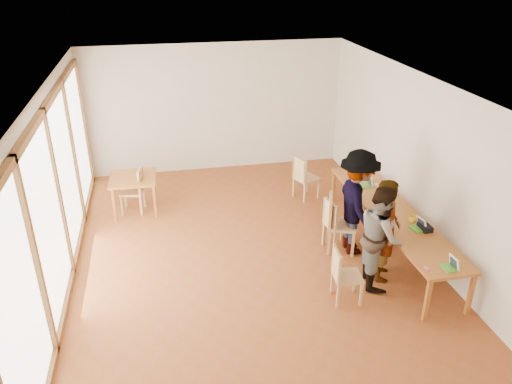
# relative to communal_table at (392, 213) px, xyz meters

# --- Properties ---
(ground) EXTENTS (8.00, 8.00, 0.00)m
(ground) POSITION_rel_communal_table_xyz_m (-2.50, 0.31, -0.70)
(ground) COLOR brown
(ground) RESTS_ON ground
(wall_back) EXTENTS (6.00, 0.10, 3.00)m
(wall_back) POSITION_rel_communal_table_xyz_m (-2.50, 4.31, 0.80)
(wall_back) COLOR beige
(wall_back) RESTS_ON ground
(wall_front) EXTENTS (6.00, 0.10, 3.00)m
(wall_front) POSITION_rel_communal_table_xyz_m (-2.50, -3.69, 0.80)
(wall_front) COLOR beige
(wall_front) RESTS_ON ground
(wall_right) EXTENTS (0.10, 8.00, 3.00)m
(wall_right) POSITION_rel_communal_table_xyz_m (0.50, 0.31, 0.80)
(wall_right) COLOR beige
(wall_right) RESTS_ON ground
(window_wall) EXTENTS (0.10, 8.00, 3.00)m
(window_wall) POSITION_rel_communal_table_xyz_m (-5.46, 0.31, 0.80)
(window_wall) COLOR white
(window_wall) RESTS_ON ground
(ceiling) EXTENTS (6.00, 8.00, 0.04)m
(ceiling) POSITION_rel_communal_table_xyz_m (-2.50, 0.31, 2.32)
(ceiling) COLOR white
(ceiling) RESTS_ON wall_back
(communal_table) EXTENTS (0.80, 4.00, 0.75)m
(communal_table) POSITION_rel_communal_table_xyz_m (0.00, 0.00, 0.00)
(communal_table) COLOR #A35524
(communal_table) RESTS_ON ground
(side_table) EXTENTS (0.90, 0.90, 0.75)m
(side_table) POSITION_rel_communal_table_xyz_m (-4.44, 2.38, -0.03)
(side_table) COLOR #A35524
(side_table) RESTS_ON ground
(chair_near) EXTENTS (0.45, 0.45, 0.47)m
(chair_near) POSITION_rel_communal_table_xyz_m (-1.37, -1.25, -0.16)
(chair_near) COLOR tan
(chair_near) RESTS_ON ground
(chair_mid) EXTENTS (0.51, 0.51, 0.51)m
(chair_mid) POSITION_rel_communal_table_xyz_m (-0.98, 0.16, -0.12)
(chair_mid) COLOR tan
(chair_mid) RESTS_ON ground
(chair_far) EXTENTS (0.61, 0.61, 0.55)m
(chair_far) POSITION_rel_communal_table_xyz_m (-0.96, 0.16, -0.07)
(chair_far) COLOR tan
(chair_far) RESTS_ON ground
(chair_empty) EXTENTS (0.57, 0.57, 0.51)m
(chair_empty) POSITION_rel_communal_table_xyz_m (-0.94, 2.22, -0.12)
(chair_empty) COLOR tan
(chair_empty) RESTS_ON ground
(chair_spare) EXTENTS (0.51, 0.51, 0.51)m
(chair_spare) POSITION_rel_communal_table_xyz_m (-4.38, 2.33, -0.12)
(chair_spare) COLOR tan
(chair_spare) RESTS_ON ground
(person_near) EXTENTS (0.61, 0.73, 1.72)m
(person_near) POSITION_rel_communal_table_xyz_m (-0.49, -0.78, 0.16)
(person_near) COLOR gray
(person_near) RESTS_ON ground
(person_mid) EXTENTS (0.79, 0.92, 1.67)m
(person_mid) POSITION_rel_communal_table_xyz_m (-0.63, -0.90, 0.13)
(person_mid) COLOR gray
(person_mid) RESTS_ON ground
(person_far) EXTENTS (0.78, 1.26, 1.88)m
(person_far) POSITION_rel_communal_table_xyz_m (-0.64, 0.06, 0.24)
(person_far) COLOR gray
(person_far) RESTS_ON ground
(laptop_near) EXTENTS (0.20, 0.23, 0.19)m
(laptop_near) POSITION_rel_communal_table_xyz_m (0.03, -1.80, 0.10)
(laptop_near) COLOR #4EA22C
(laptop_near) RESTS_ON communal_table
(laptop_mid) EXTENTS (0.23, 0.26, 0.20)m
(laptop_mid) POSITION_rel_communal_table_xyz_m (0.13, -0.69, 0.10)
(laptop_mid) COLOR #4EA22C
(laptop_mid) RESTS_ON communal_table
(laptop_far) EXTENTS (0.23, 0.26, 0.20)m
(laptop_far) POSITION_rel_communal_table_xyz_m (-0.01, 1.04, 0.10)
(laptop_far) COLOR #4EA22C
(laptop_far) RESTS_ON communal_table
(yellow_mug) EXTENTS (0.16, 0.16, 0.10)m
(yellow_mug) POSITION_rel_communal_table_xyz_m (0.15, -0.44, 0.10)
(yellow_mug) COLOR yellow
(yellow_mug) RESTS_ON communal_table
(green_bottle) EXTENTS (0.07, 0.07, 0.28)m
(green_bottle) POSITION_rel_communal_table_xyz_m (-0.29, 1.03, 0.19)
(green_bottle) COLOR #22722A
(green_bottle) RESTS_ON communal_table
(clear_glass) EXTENTS (0.07, 0.07, 0.09)m
(clear_glass) POSITION_rel_communal_table_xyz_m (-0.32, -0.06, 0.09)
(clear_glass) COLOR silver
(clear_glass) RESTS_ON communal_table
(condiment_cup) EXTENTS (0.08, 0.08, 0.06)m
(condiment_cup) POSITION_rel_communal_table_xyz_m (0.14, 0.98, 0.08)
(condiment_cup) COLOR white
(condiment_cup) RESTS_ON communal_table
(pink_phone) EXTENTS (0.05, 0.10, 0.01)m
(pink_phone) POSITION_rel_communal_table_xyz_m (-0.31, -1.75, 0.05)
(pink_phone) COLOR #EB4F6F
(pink_phone) RESTS_ON communal_table
(black_pouch) EXTENTS (0.16, 0.26, 0.09)m
(black_pouch) POSITION_rel_communal_table_xyz_m (0.22, -0.72, 0.09)
(black_pouch) COLOR black
(black_pouch) RESTS_ON communal_table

